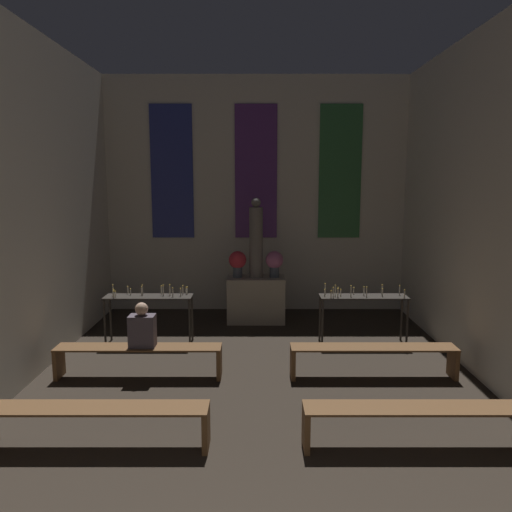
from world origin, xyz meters
The scene contains 12 objects.
wall_back centered at (0.00, 9.22, 2.47)m, with size 6.48×0.16×4.90m.
altar centered at (0.00, 8.24, 0.44)m, with size 1.12×0.65×0.89m.
statue centered at (0.00, 8.24, 1.62)m, with size 0.26×0.26×1.55m.
flower_vase_left centered at (-0.36, 8.24, 1.19)m, with size 0.34×0.34×0.51m.
flower_vase_right centered at (0.36, 8.24, 1.19)m, with size 0.34×0.34×0.51m.
candle_rack_left centered at (-1.82, 6.87, 0.72)m, with size 1.48×0.39×1.03m.
candle_rack_right centered at (1.81, 6.87, 0.73)m, with size 1.48×0.39×1.04m.
pew_second_left centered at (-1.66, 3.50, 0.34)m, with size 2.33×0.36×0.45m.
pew_second_right centered at (1.66, 3.50, 0.34)m, with size 2.33×0.36×0.45m.
pew_back_left centered at (-1.66, 5.39, 0.34)m, with size 2.33×0.36×0.45m.
pew_back_right centered at (1.66, 5.39, 0.34)m, with size 2.33×0.36×0.45m.
person_seated centered at (-1.59, 5.39, 0.72)m, with size 0.36×0.24×0.63m.
Camera 1 is at (0.00, -1.35, 2.78)m, focal length 35.00 mm.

